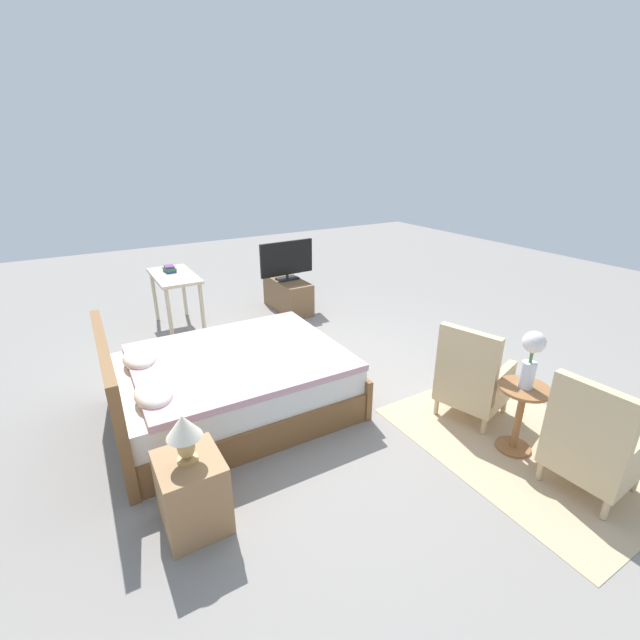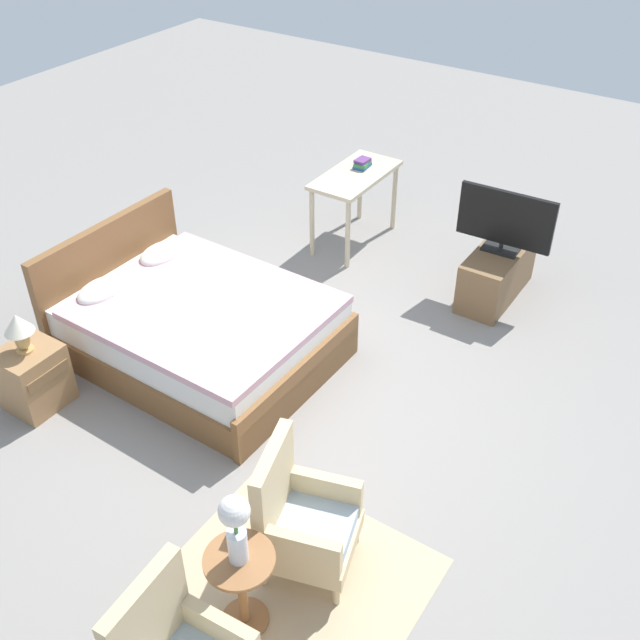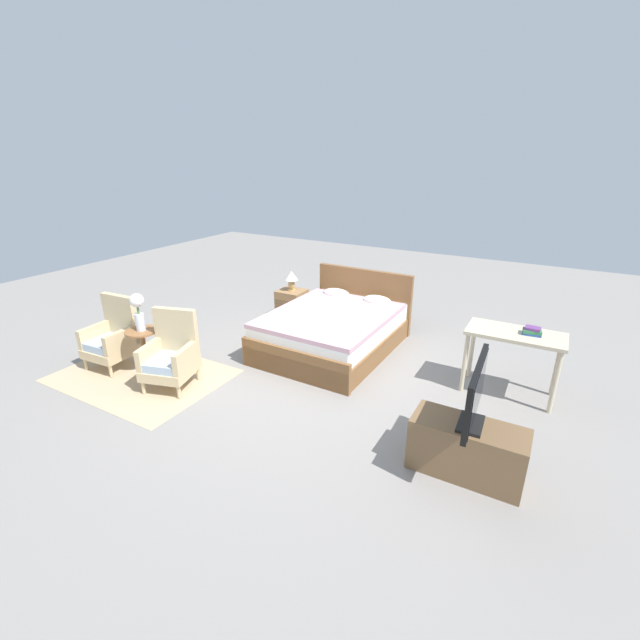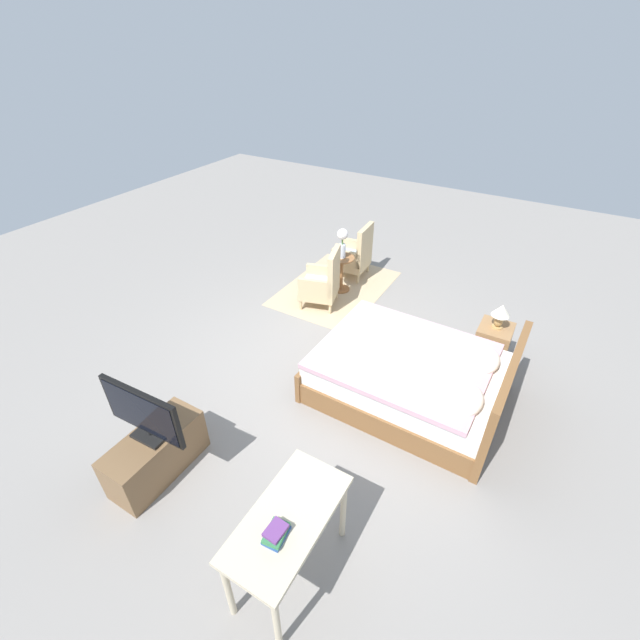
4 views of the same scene
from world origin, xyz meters
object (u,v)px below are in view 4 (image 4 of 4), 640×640
at_px(bed, 412,377).
at_px(side_table, 341,270).
at_px(armchair_by_window_left, 355,255).
at_px(nightstand, 492,344).
at_px(book_stack, 276,533).
at_px(flower_vase, 342,240).
at_px(armchair_by_window_right, 323,283).
at_px(tv_flatscreen, 143,414).
at_px(vanity_desk, 288,525).
at_px(table_lamp, 501,313).
at_px(tv_stand, 157,453).

height_order(bed, side_table, bed).
bearing_deg(armchair_by_window_left, nightstand, 65.70).
bearing_deg(book_stack, bed, 177.74).
distance_m(flower_vase, nightstand, 2.65).
height_order(armchair_by_window_right, tv_flatscreen, tv_flatscreen).
bearing_deg(vanity_desk, tv_flatscreen, -94.68).
height_order(side_table, nightstand, side_table).
relative_size(armchair_by_window_left, side_table, 1.55).
bearing_deg(bed, flower_vase, -133.24).
distance_m(bed, table_lamp, 1.39).
bearing_deg(bed, table_lamp, 150.53).
relative_size(bed, tv_stand, 2.22).
xyz_separation_m(nightstand, vanity_desk, (3.50, -0.76, 0.40)).
bearing_deg(armchair_by_window_right, table_lamp, 88.49).
bearing_deg(book_stack, armchair_by_window_right, -154.21).
distance_m(armchair_by_window_left, flower_vase, 0.75).
distance_m(tv_flatscreen, vanity_desk, 1.64).
relative_size(bed, flower_vase, 4.46).
bearing_deg(armchair_by_window_right, nightstand, 88.49).
xyz_separation_m(nightstand, book_stack, (3.65, -0.75, 0.56)).
relative_size(armchair_by_window_left, tv_flatscreen, 1.06).
height_order(nightstand, tv_flatscreen, tv_flatscreen).
bearing_deg(armchair_by_window_right, flower_vase, 175.59).
bearing_deg(flower_vase, armchair_by_window_right, -4.41).
xyz_separation_m(tv_stand, book_stack, (0.29, 1.65, 0.57)).
relative_size(flower_vase, nightstand, 0.91).
distance_m(flower_vase, tv_stand, 4.01).
height_order(armchair_by_window_left, vanity_desk, armchair_by_window_left).
height_order(table_lamp, tv_flatscreen, tv_flatscreen).
height_order(armchair_by_window_left, tv_flatscreen, tv_flatscreen).
bearing_deg(nightstand, armchair_by_window_right, -91.51).
height_order(table_lamp, book_stack, book_stack).
bearing_deg(flower_vase, armchair_by_window_left, -175.99).
bearing_deg(book_stack, flower_vase, -157.54).
bearing_deg(nightstand, side_table, -103.41).
distance_m(nightstand, tv_stand, 4.13).
height_order(flower_vase, nightstand, flower_vase).
relative_size(side_table, tv_stand, 0.62).
bearing_deg(tv_stand, armchair_by_window_left, -178.12).
xyz_separation_m(table_lamp, tv_flatscreen, (3.36, -2.39, 0.06)).
relative_size(bed, tv_flatscreen, 2.45).
bearing_deg(tv_flatscreen, flower_vase, -178.41).
relative_size(armchair_by_window_right, vanity_desk, 0.88).
relative_size(nightstand, tv_stand, 0.55).
bearing_deg(side_table, tv_flatscreen, 1.59).
relative_size(tv_stand, book_stack, 4.69).
bearing_deg(tv_flatscreen, table_lamp, 144.55).
xyz_separation_m(flower_vase, vanity_desk, (4.09, 1.74, -0.23)).
bearing_deg(nightstand, tv_flatscreen, -35.44).
bearing_deg(flower_vase, nightstand, 76.59).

